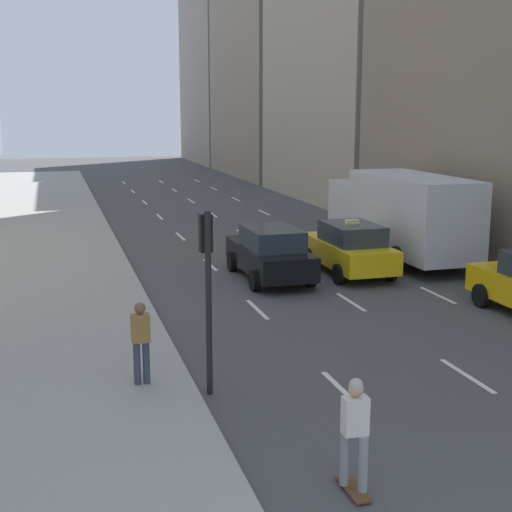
% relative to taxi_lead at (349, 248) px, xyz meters
% --- Properties ---
extents(sidewalk_left, '(8.00, 66.00, 0.15)m').
position_rel_taxi_lead_xyz_m(sidewalk_left, '(-11.00, 9.61, -0.81)').
color(sidewalk_left, '#9E9E99').
rests_on(sidewalk_left, ground).
extents(lane_markings, '(5.72, 56.00, 0.01)m').
position_rel_taxi_lead_xyz_m(lane_markings, '(-1.40, 5.61, -0.87)').
color(lane_markings, white).
rests_on(lane_markings, ground).
extents(building_row_right, '(6.00, 75.55, 28.22)m').
position_rel_taxi_lead_xyz_m(building_row_right, '(8.00, 21.50, 10.90)').
color(building_row_right, '#A89E89').
rests_on(building_row_right, ground).
extents(taxi_lead, '(2.02, 4.40, 1.87)m').
position_rel_taxi_lead_xyz_m(taxi_lead, '(0.00, 0.00, 0.00)').
color(taxi_lead, yellow).
rests_on(taxi_lead, ground).
extents(sedan_black_near, '(2.02, 4.58, 1.73)m').
position_rel_taxi_lead_xyz_m(sedan_black_near, '(-2.80, -0.06, -0.00)').
color(sedan_black_near, black).
rests_on(sedan_black_near, ground).
extents(box_truck, '(2.58, 8.40, 3.15)m').
position_rel_taxi_lead_xyz_m(box_truck, '(2.80, 1.87, 0.83)').
color(box_truck, silver).
rests_on(box_truck, ground).
extents(skateboarder, '(0.36, 0.80, 1.75)m').
position_rel_taxi_lead_xyz_m(skateboarder, '(-5.54, -12.97, 0.08)').
color(skateboarder, brown).
rests_on(skateboarder, ground).
extents(pedestrian_mid_block, '(0.36, 0.22, 1.65)m').
position_rel_taxi_lead_xyz_m(pedestrian_mid_block, '(-7.99, -8.32, 0.19)').
color(pedestrian_mid_block, '#383D51').
rests_on(pedestrian_mid_block, sidewalk_left).
extents(traffic_light_pole, '(0.24, 0.42, 3.60)m').
position_rel_taxi_lead_xyz_m(traffic_light_pole, '(-6.75, -8.75, 1.53)').
color(traffic_light_pole, black).
rests_on(traffic_light_pole, ground).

